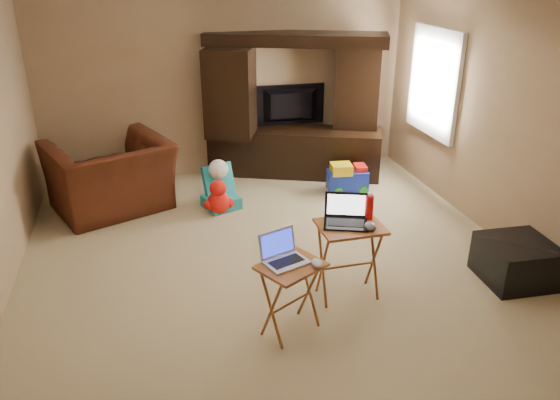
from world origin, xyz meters
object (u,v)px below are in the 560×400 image
object	(u,v)px
tray_table_right	(349,261)
mouse_left	(317,263)
laptop_left	(287,250)
recliner	(111,177)
child_rocker	(221,188)
laptop_right	(346,212)
plush_toy	(218,197)
tray_table_left	(291,298)
entertainment_center	(295,106)
mouse_right	(370,227)
push_toy	(348,177)
ottoman	(516,261)
television	(292,106)
water_bottle	(369,207)

from	to	relation	value
tray_table_right	mouse_left	distance (m)	0.69
tray_table_right	laptop_left	size ratio (longest dim) A/B	2.18
recliner	child_rocker	size ratio (longest dim) A/B	2.54
laptop_right	mouse_left	xyz separation A→B (m)	(-0.41, -0.46, -0.18)
tray_table_right	plush_toy	bearing A→B (deg)	112.30
recliner	tray_table_left	size ratio (longest dim) A/B	2.10
entertainment_center	child_rocker	size ratio (longest dim) A/B	4.57
entertainment_center	mouse_right	world-z (taller)	entertainment_center
child_rocker	push_toy	distance (m)	1.71
child_rocker	laptop_right	xyz separation A→B (m)	(0.78, -2.18, 0.58)
plush_toy	mouse_left	world-z (taller)	mouse_left
recliner	tray_table_right	xyz separation A→B (m)	(2.10, -2.48, -0.07)
push_toy	recliner	bearing A→B (deg)	-175.44
push_toy	ottoman	size ratio (longest dim) A/B	0.85
television	child_rocker	world-z (taller)	television
television	tray_table_left	distance (m)	3.85
entertainment_center	tray_table_right	xyz separation A→B (m)	(-0.38, -3.12, -0.62)
child_rocker	plush_toy	bearing A→B (deg)	-128.52
child_rocker	plush_toy	size ratio (longest dim) A/B	1.22
child_rocker	mouse_right	xyz separation A→B (m)	(0.95, -2.32, 0.49)
recliner	ottoman	distance (m)	4.58
television	laptop_left	xyz separation A→B (m)	(-1.05, -3.63, -0.19)
entertainment_center	plush_toy	size ratio (longest dim) A/B	5.59
plush_toy	water_bottle	size ratio (longest dim) A/B	1.93
recliner	child_rocker	xyz separation A→B (m)	(1.28, -0.28, -0.17)
recliner	entertainment_center	bearing A→B (deg)	172.35
laptop_left	laptop_right	size ratio (longest dim) A/B	0.88
television	tray_table_left	world-z (taller)	television
recliner	laptop_left	distance (m)	3.18
entertainment_center	plush_toy	distance (m)	1.82
push_toy	child_rocker	bearing A→B (deg)	-168.38
plush_toy	television	bearing A→B (deg)	44.76
tray_table_left	mouse_left	xyz separation A→B (m)	(0.19, -0.07, 0.34)
recliner	mouse_right	xyz separation A→B (m)	(2.23, -2.60, 0.32)
television	mouse_right	distance (m)	3.43
tray_table_left	entertainment_center	bearing A→B (deg)	44.83
plush_toy	mouse_left	distance (m)	2.57
child_rocker	television	bearing A→B (deg)	22.88
laptop_right	mouse_left	world-z (taller)	laptop_right
push_toy	laptop_right	bearing A→B (deg)	-104.05
television	mouse_left	bearing A→B (deg)	79.15
television	tray_table_right	size ratio (longest dim) A/B	1.38
tray_table_left	laptop_left	bearing A→B (deg)	106.15
tray_table_right	child_rocker	bearing A→B (deg)	109.77
child_rocker	mouse_right	world-z (taller)	mouse_right
tray_table_right	mouse_right	xyz separation A→B (m)	(0.13, -0.12, 0.39)
push_toy	tray_table_left	world-z (taller)	tray_table_left
child_rocker	push_toy	xyz separation A→B (m)	(1.70, 0.11, -0.06)
television	mouse_left	size ratio (longest dim) A/B	7.74
television	ottoman	bearing A→B (deg)	111.98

